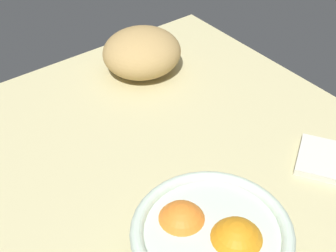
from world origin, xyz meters
The scene contains 3 objects.
ground_plane centered at (0.00, 0.00, -1.50)cm, with size 71.65×65.24×3.00cm, color #CBC18B.
fruit_bowl centered at (20.03, -10.64, 5.99)cm, with size 18.81×18.81×10.26cm.
bread_loaf centered at (-22.59, 9.23, 4.39)cm, with size 15.19×14.35×8.77cm, color tan.
Camera 1 is at (45.11, -36.01, 52.87)cm, focal length 52.25 mm.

